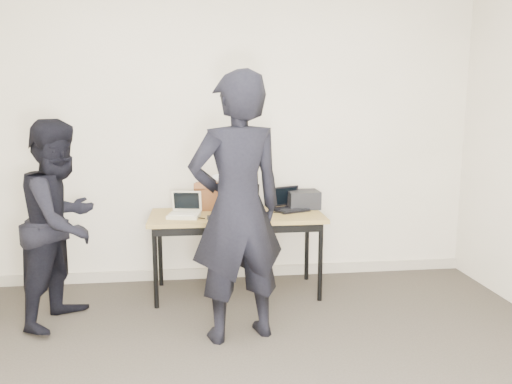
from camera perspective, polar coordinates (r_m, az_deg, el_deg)
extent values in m
cube|color=beige|center=(4.72, -2.20, 6.17)|extent=(4.50, 0.05, 2.70)
cube|color=olive|center=(4.36, -2.23, -2.75)|extent=(1.50, 0.66, 0.03)
cylinder|color=black|center=(4.21, -11.43, -8.52)|extent=(0.04, 0.04, 0.68)
cylinder|color=black|center=(4.31, 7.36, -7.94)|extent=(0.04, 0.04, 0.68)
cylinder|color=black|center=(4.71, -10.90, -6.48)|extent=(0.04, 0.04, 0.68)
cylinder|color=black|center=(4.80, 5.84, -6.03)|extent=(0.04, 0.04, 0.68)
cube|color=black|center=(4.10, -1.91, -4.40)|extent=(1.40, 0.03, 0.06)
cube|color=beige|center=(4.27, -8.24, -2.67)|extent=(0.29, 0.26, 0.03)
cube|color=beige|center=(4.24, -8.32, -2.52)|extent=(0.23, 0.16, 0.01)
cube|color=beige|center=(4.37, -7.93, -1.00)|extent=(0.26, 0.09, 0.18)
cube|color=black|center=(4.36, -7.95, -1.00)|extent=(0.22, 0.07, 0.15)
cube|color=beige|center=(4.37, -7.94, -2.18)|extent=(0.23, 0.06, 0.01)
cube|color=black|center=(4.28, -1.36, -2.59)|extent=(0.35, 0.28, 0.02)
cube|color=black|center=(4.25, -1.29, -2.49)|extent=(0.28, 0.16, 0.01)
cube|color=black|center=(4.41, -1.76, -0.58)|extent=(0.33, 0.10, 0.23)
cube|color=#26333F|center=(4.40, -1.75, -0.57)|extent=(0.28, 0.08, 0.19)
cube|color=black|center=(4.40, -1.68, -2.11)|extent=(0.29, 0.05, 0.02)
cube|color=black|center=(4.49, 4.05, -2.05)|extent=(0.34, 0.30, 0.02)
cube|color=black|center=(4.46, 4.22, -1.96)|extent=(0.26, 0.19, 0.01)
cube|color=black|center=(4.58, 3.14, -0.49)|extent=(0.29, 0.17, 0.19)
cube|color=black|center=(4.57, 3.19, -0.48)|extent=(0.24, 0.14, 0.15)
cube|color=black|center=(4.57, 3.34, -1.71)|extent=(0.24, 0.11, 0.01)
cube|color=brown|center=(4.54, -4.73, -0.50)|extent=(0.38, 0.20, 0.24)
cube|color=brown|center=(4.46, -4.80, 0.62)|extent=(0.37, 0.11, 0.07)
cube|color=brown|center=(4.53, -2.71, -0.75)|extent=(0.03, 0.10, 0.02)
ellipsoid|color=white|center=(4.51, -4.38, 1.56)|extent=(0.14, 0.11, 0.08)
cube|color=black|center=(4.61, 5.41, -0.85)|extent=(0.29, 0.25, 0.16)
cube|color=black|center=(4.17, -5.04, -2.92)|extent=(0.09, 0.06, 0.03)
cube|color=black|center=(4.41, 1.65, -2.32)|extent=(0.32, 0.11, 0.01)
cube|color=black|center=(4.27, -7.76, -2.80)|extent=(0.28, 0.19, 0.01)
cube|color=black|center=(4.51, 4.26, -2.06)|extent=(0.12, 0.24, 0.01)
cube|color=silver|center=(4.24, -1.85, -2.82)|extent=(0.22, 0.13, 0.01)
imported|color=black|center=(3.47, -2.17, -1.93)|extent=(0.79, 0.63, 1.89)
imported|color=black|center=(4.06, -21.33, -3.27)|extent=(0.81, 0.91, 1.56)
cube|color=#ACA28E|center=(4.94, -2.06, -9.10)|extent=(4.50, 0.03, 0.10)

